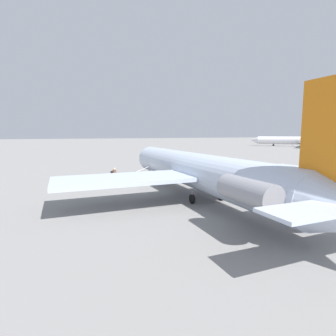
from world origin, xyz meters
name	(u,v)px	position (x,y,z in m)	size (l,w,h in m)	color
ground_plane	(193,195)	(0.00, 0.00, 0.00)	(600.00, 600.00, 0.00)	gray
airplane_main	(199,171)	(-0.96, 0.08, 2.19)	(29.14, 21.82, 7.32)	silver
airplane_far_center	(307,141)	(52.16, -87.90, 2.51)	(39.72, 31.69, 8.45)	silver
boarding_stairs	(127,181)	(6.99, 3.38, 0.38)	(1.32, 4.09, 1.78)	silver
passenger	(114,175)	(7.36, 4.62, 1.00)	(0.36, 0.55, 1.74)	#23232D
traffic_cone_near_stairs	(74,184)	(8.42, 8.27, 0.23)	(0.46, 0.46, 0.51)	black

